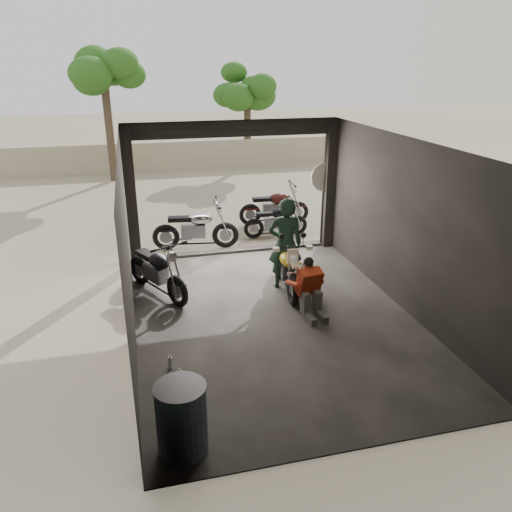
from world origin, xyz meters
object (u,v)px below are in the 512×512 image
outside_bike_b (274,204)px  mechanic (312,291)px  outside_bike_c (276,218)px  left_bike (157,267)px  outside_bike_a (195,225)px  main_bike (286,264)px  oil_drum (182,420)px  stool (305,277)px  helmet (308,268)px  rider (285,244)px  sign_post (324,191)px

outside_bike_b → mechanic: size_ratio=1.62×
outside_bike_b → mechanic: (-0.91, -5.61, -0.05)m
outside_bike_c → left_bike: bearing=131.5°
outside_bike_a → mechanic: (1.57, -4.13, -0.08)m
outside_bike_b → main_bike: bearing=170.9°
main_bike → oil_drum: bearing=-116.7°
outside_bike_a → stool: outside_bike_a is taller
stool → helmet: helmet is taller
main_bike → outside_bike_a: 3.23m
outside_bike_a → helmet: (1.82, -3.19, -0.04)m
rider → left_bike: bearing=3.1°
outside_bike_a → mechanic: outside_bike_a is taller
rider → sign_post: bearing=-117.9°
outside_bike_b → outside_bike_c: 1.11m
outside_bike_c → sign_post: 1.62m
main_bike → helmet: size_ratio=5.94×
outside_bike_b → rider: 4.34m
outside_bike_c → rider: size_ratio=0.79×
outside_bike_c → mechanic: 4.58m
outside_bike_a → main_bike: bearing=-145.0°
mechanic → sign_post: 4.02m
left_bike → outside_bike_a: (1.11, 2.44, 0.03)m
outside_bike_a → outside_bike_c: bearing=-71.6°
left_bike → mechanic: (2.67, -1.69, -0.06)m
outside_bike_c → helmet: bearing=174.6°
main_bike → left_bike: (-2.58, 0.44, 0.02)m
stool → outside_bike_b: bearing=81.5°
outside_bike_c → oil_drum: (-3.32, -7.38, -0.04)m
mechanic → outside_bike_a: bearing=103.7°
outside_bike_a → stool: 3.64m
sign_post → oil_drum: bearing=-105.3°
main_bike → oil_drum: size_ratio=1.86×
outside_bike_b → helmet: bearing=175.9°
main_bike → outside_bike_b: (1.00, 4.36, 0.02)m
main_bike → sign_post: size_ratio=0.82×
left_bike → sign_post: (4.27, 1.90, 0.82)m
oil_drum → rider: bearing=58.6°
main_bike → left_bike: 2.61m
main_bike → sign_post: sign_post is taller
mechanic → helmet: mechanic is taller
stool → mechanic: bearing=-102.5°
oil_drum → outside_bike_c: bearing=65.8°
mechanic → outside_bike_c: bearing=74.8°
outside_bike_b → helmet: (-0.66, -4.68, -0.01)m
outside_bike_b → stool: 4.71m
left_bike → sign_post: sign_post is taller
outside_bike_b → sign_post: size_ratio=0.83×
outside_bike_a → outside_bike_c: outside_bike_a is taller
oil_drum → sign_post: 7.78m
oil_drum → outside_bike_b: bearing=67.1°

